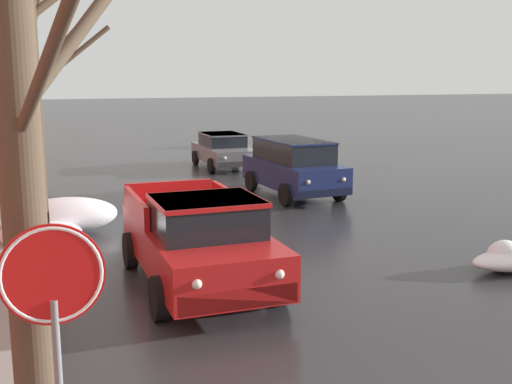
{
  "coord_description": "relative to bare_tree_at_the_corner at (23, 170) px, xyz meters",
  "views": [
    {
      "loc": [
        -4.71,
        -3.49,
        3.84
      ],
      "look_at": [
        -0.31,
        9.25,
        1.28
      ],
      "focal_mm": 43.53,
      "sensor_mm": 36.0,
      "label": 1
    }
  ],
  "objects": [
    {
      "name": "sedan_grey_parked_kerbside_mid",
      "position": [
        7.29,
        19.68,
        -2.35
      ],
      "size": [
        2.01,
        4.2,
        1.42
      ],
      "color": "slate",
      "rests_on": "ground"
    },
    {
      "name": "snow_bank_near_corner_right",
      "position": [
        9.26,
        26.92,
        -2.72
      ],
      "size": [
        2.62,
        1.31,
        0.77
      ],
      "color": "white",
      "rests_on": "ground"
    },
    {
      "name": "stop_sign_at_corner",
      "position": [
        0.16,
        -0.62,
        -0.94
      ],
      "size": [
        0.76,
        0.06,
        2.8
      ],
      "color": "slate",
      "rests_on": "ground"
    },
    {
      "name": "bare_tree_far_down_block",
      "position": [
        -0.01,
        21.19,
        0.69
      ],
      "size": [
        2.13,
        2.25,
        7.43
      ],
      "color": "#4C3D2D",
      "rests_on": "ground"
    },
    {
      "name": "bare_tree_at_the_corner",
      "position": [
        0.0,
        0.0,
        0.0
      ],
      "size": [
        2.73,
        3.3,
        6.22
      ],
      "color": "#4C3D2D",
      "rests_on": "ground"
    },
    {
      "name": "fire_hydrant",
      "position": [
        -0.09,
        7.73,
        -2.75
      ],
      "size": [
        0.42,
        0.22,
        0.71
      ],
      "color": "#B21E19",
      "rests_on": "ground"
    },
    {
      "name": "pickup_truck_red_approaching_near_lane",
      "position": [
        2.74,
        5.53,
        -2.22
      ],
      "size": [
        2.32,
        4.93,
        1.76
      ],
      "color": "red",
      "rests_on": "ground"
    },
    {
      "name": "suv_darkblue_parked_kerbside_close",
      "position": [
        7.68,
        12.98,
        -2.12
      ],
      "size": [
        2.24,
        4.39,
        1.82
      ],
      "color": "navy",
      "rests_on": "ground"
    },
    {
      "name": "snow_bank_mid_block_left",
      "position": [
        -0.1,
        9.38,
        -2.84
      ],
      "size": [
        1.81,
        1.32,
        0.63
      ],
      "color": "white",
      "rests_on": "ground"
    },
    {
      "name": "bare_tree_second_along_sidewalk",
      "position": [
        0.01,
        7.59,
        0.2
      ],
      "size": [
        3.47,
        2.24,
        6.91
      ],
      "color": "#423323",
      "rests_on": "ground"
    },
    {
      "name": "snow_bank_near_corner_left",
      "position": [
        0.48,
        10.35,
        -2.67
      ],
      "size": [
        2.55,
        1.13,
        0.89
      ],
      "color": "white",
      "rests_on": "ground"
    },
    {
      "name": "bare_tree_mid_block",
      "position": [
        0.07,
        12.23,
        0.27
      ],
      "size": [
        2.92,
        2.88,
        6.21
      ],
      "color": "#4C3D2D",
      "rests_on": "ground"
    }
  ]
}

